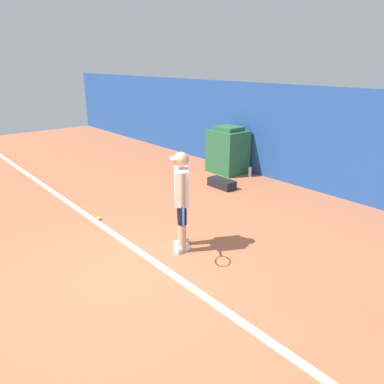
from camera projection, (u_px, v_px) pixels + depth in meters
The scene contains 8 objects.
ground_plane at pixel (124, 279), 4.97m from camera, with size 24.00×24.00×0.00m, color #B76642.
back_wall at pixel (340, 144), 7.70m from camera, with size 24.00×0.10×2.25m.
court_baseline at pixel (158, 265), 5.31m from camera, with size 21.60×0.10×0.01m.
tennis_player at pixel (182, 197), 5.50m from camera, with size 0.78×0.60×1.52m.
tennis_ball at pixel (99, 218), 6.80m from camera, with size 0.07×0.07×0.07m.
covered_chair at pixel (228, 150), 9.58m from camera, with size 0.89×0.76×1.19m.
equipment_bag at pixel (222, 183), 8.53m from camera, with size 0.67×0.30×0.19m.
water_bottle at pixel (250, 172), 9.33m from camera, with size 0.08×0.08×0.27m.
Camera 1 is at (3.90, -2.06, 2.74)m, focal length 35.00 mm.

